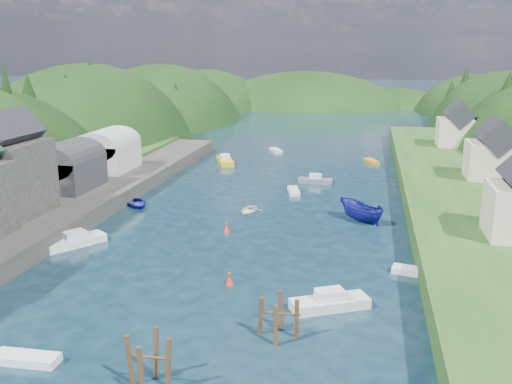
% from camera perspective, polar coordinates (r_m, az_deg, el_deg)
% --- Properties ---
extents(ground, '(600.00, 600.00, 0.00)m').
position_cam_1_polar(ground, '(86.24, 2.84, 0.94)').
color(ground, black).
rests_on(ground, ground).
extents(hillside_left, '(44.00, 245.56, 52.00)m').
position_cam_1_polar(hillside_left, '(125.34, -16.23, 0.82)').
color(hillside_left, black).
rests_on(hillside_left, ground).
extents(far_hills, '(103.00, 68.00, 44.00)m').
position_cam_1_polar(far_hills, '(209.60, 8.14, 5.69)').
color(far_hills, black).
rests_on(far_hills, ground).
extents(hill_trees, '(91.84, 147.53, 12.68)m').
position_cam_1_polar(hill_trees, '(98.92, 4.18, 9.13)').
color(hill_trees, black).
rests_on(hill_trees, ground).
extents(quay_left, '(12.00, 110.00, 2.00)m').
position_cam_1_polar(quay_left, '(66.86, -22.08, -3.16)').
color(quay_left, '#2D2B28').
rests_on(quay_left, ground).
extents(boat_sheds, '(7.00, 21.00, 7.50)m').
position_cam_1_polar(boat_sheds, '(82.79, -16.43, 3.55)').
color(boat_sheds, '#2D2D30').
rests_on(boat_sheds, quay_left).
extents(terrace_right, '(16.00, 120.00, 2.40)m').
position_cam_1_polar(terrace_right, '(76.49, 20.55, -0.76)').
color(terrace_right, '#234719').
rests_on(terrace_right, ground).
extents(right_bank_cottages, '(9.00, 59.24, 8.41)m').
position_cam_1_polar(right_bank_cottages, '(84.11, 21.98, 3.65)').
color(right_bank_cottages, beige).
rests_on(right_bank_cottages, terrace_right).
extents(piling_cluster_near, '(2.87, 2.71, 3.89)m').
position_cam_1_polar(piling_cluster_near, '(36.07, -10.64, -16.72)').
color(piling_cluster_near, '#382314').
rests_on(piling_cluster_near, ground).
extents(piling_cluster_far, '(3.08, 2.89, 3.47)m').
position_cam_1_polar(piling_cluster_far, '(41.07, 2.28, -12.73)').
color(piling_cluster_far, '#382314').
rests_on(piling_cluster_far, ground).
extents(channel_buoy_near, '(0.70, 0.70, 1.10)m').
position_cam_1_polar(channel_buoy_near, '(49.58, -2.67, -8.70)').
color(channel_buoy_near, red).
rests_on(channel_buoy_near, ground).
extents(channel_buoy_far, '(0.70, 0.70, 1.10)m').
position_cam_1_polar(channel_buoy_far, '(63.15, -2.95, -3.59)').
color(channel_buoy_far, red).
rests_on(channel_buoy_far, ground).
extents(moored_boats, '(38.93, 94.31, 2.49)m').
position_cam_1_polar(moored_boats, '(62.36, -2.31, -3.65)').
color(moored_boats, navy).
rests_on(moored_boats, ground).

